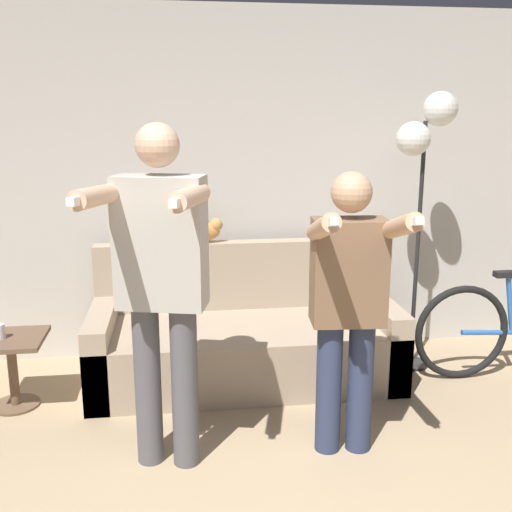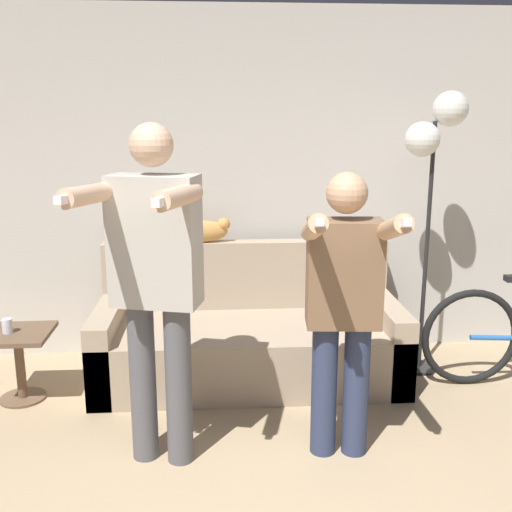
{
  "view_description": "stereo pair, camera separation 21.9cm",
  "coord_description": "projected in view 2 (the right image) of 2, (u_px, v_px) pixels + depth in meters",
  "views": [
    {
      "loc": [
        -0.6,
        -1.58,
        1.83
      ],
      "look_at": [
        -0.15,
        1.85,
        1.01
      ],
      "focal_mm": 42.0,
      "sensor_mm": 36.0,
      "label": 1
    },
    {
      "loc": [
        -0.38,
        -1.6,
        1.83
      ],
      "look_at": [
        -0.15,
        1.85,
        1.01
      ],
      "focal_mm": 42.0,
      "sensor_mm": 36.0,
      "label": 2
    }
  ],
  "objects": [
    {
      "name": "couch",
      "position": [
        249.0,
        339.0,
        4.25
      ],
      "size": [
        2.11,
        0.9,
        0.91
      ],
      "color": "tan",
      "rests_on": "ground_plane"
    },
    {
      "name": "cup",
      "position": [
        7.0,
        326.0,
        3.82
      ],
      "size": [
        0.06,
        0.06,
        0.09
      ],
      "color": "silver",
      "rests_on": "side_table"
    },
    {
      "name": "floor_lamp",
      "position": [
        435.0,
        143.0,
        4.04
      ],
      "size": [
        0.42,
        0.25,
        1.99
      ],
      "color": "black",
      "rests_on": "ground_plane"
    },
    {
      "name": "side_table",
      "position": [
        19.0,
        351.0,
        3.88
      ],
      "size": [
        0.42,
        0.42,
        0.47
      ],
      "color": "brown",
      "rests_on": "ground_plane"
    },
    {
      "name": "person_right",
      "position": [
        344.0,
        299.0,
        3.11
      ],
      "size": [
        0.5,
        0.68,
        1.55
      ],
      "rotation": [
        0.0,
        0.0,
        -0.08
      ],
      "color": "#2D3856",
      "rests_on": "ground_plane"
    },
    {
      "name": "person_left",
      "position": [
        155.0,
        274.0,
        3.02
      ],
      "size": [
        0.61,
        0.76,
        1.8
      ],
      "rotation": [
        0.0,
        0.0,
        -0.24
      ],
      "color": "#56565B",
      "rests_on": "ground_plane"
    },
    {
      "name": "cat",
      "position": [
        203.0,
        231.0,
        4.38
      ],
      "size": [
        0.5,
        0.13,
        0.18
      ],
      "color": "tan",
      "rests_on": "couch"
    },
    {
      "name": "wall_back",
      "position": [
        266.0,
        186.0,
        4.55
      ],
      "size": [
        10.0,
        0.05,
        2.6
      ],
      "color": "beige",
      "rests_on": "ground_plane"
    }
  ]
}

